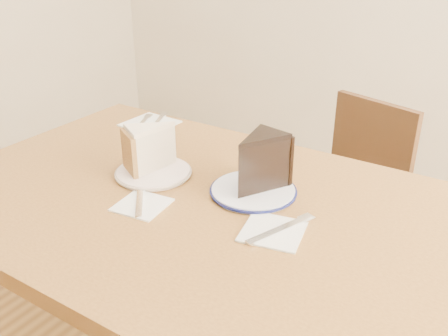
# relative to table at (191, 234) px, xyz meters

# --- Properties ---
(table) EXTENTS (1.20, 0.80, 0.75)m
(table) POSITION_rel_table_xyz_m (0.00, 0.00, 0.00)
(table) COLOR #593818
(table) RESTS_ON ground
(chair_far) EXTENTS (0.47, 0.47, 0.77)m
(chair_far) POSITION_rel_table_xyz_m (0.13, 0.75, -0.22)
(chair_far) COLOR black
(chair_far) RESTS_ON ground
(plate_cream) EXTENTS (0.18, 0.18, 0.01)m
(plate_cream) POSITION_rel_table_xyz_m (-0.14, 0.04, 0.10)
(plate_cream) COLOR white
(plate_cream) RESTS_ON table
(plate_navy) EXTENTS (0.19, 0.19, 0.01)m
(plate_navy) POSITION_rel_table_xyz_m (0.11, 0.09, 0.10)
(plate_navy) COLOR white
(plate_navy) RESTS_ON table
(carrot_cake) EXTENTS (0.13, 0.14, 0.10)m
(carrot_cake) POSITION_rel_table_xyz_m (-0.15, 0.06, 0.16)
(carrot_cake) COLOR beige
(carrot_cake) RESTS_ON plate_cream
(chocolate_cake) EXTENTS (0.11, 0.14, 0.12)m
(chocolate_cake) POSITION_rel_table_xyz_m (0.12, 0.10, 0.17)
(chocolate_cake) COLOR black
(chocolate_cake) RESTS_ON plate_navy
(napkin_cream) EXTENTS (0.12, 0.12, 0.00)m
(napkin_cream) POSITION_rel_table_xyz_m (-0.07, -0.09, 0.10)
(napkin_cream) COLOR white
(napkin_cream) RESTS_ON table
(napkin_navy) EXTENTS (0.14, 0.14, 0.00)m
(napkin_navy) POSITION_rel_table_xyz_m (0.23, -0.03, 0.10)
(napkin_navy) COLOR white
(napkin_navy) RESTS_ON table
(napkin_spare) EXTENTS (0.15, 0.15, 0.00)m
(napkin_spare) POSITION_rel_table_xyz_m (-0.38, 0.31, 0.10)
(napkin_spare) COLOR white
(napkin_spare) RESTS_ON table
(fork_cream) EXTENTS (0.10, 0.12, 0.00)m
(fork_cream) POSITION_rel_table_xyz_m (-0.08, -0.08, 0.10)
(fork_cream) COLOR silver
(fork_cream) RESTS_ON napkin_cream
(knife_navy) EXTENTS (0.08, 0.16, 0.00)m
(knife_navy) POSITION_rel_table_xyz_m (0.24, -0.02, 0.10)
(knife_navy) COLOR silver
(knife_navy) RESTS_ON napkin_navy
(fork_spare) EXTENTS (0.07, 0.13, 0.00)m
(fork_spare) POSITION_rel_table_xyz_m (-0.37, 0.34, 0.10)
(fork_spare) COLOR silver
(fork_spare) RESTS_ON napkin_spare
(knife_spare) EXTENTS (0.08, 0.15, 0.00)m
(knife_spare) POSITION_rel_table_xyz_m (-0.39, 0.29, 0.10)
(knife_spare) COLOR silver
(knife_spare) RESTS_ON napkin_spare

